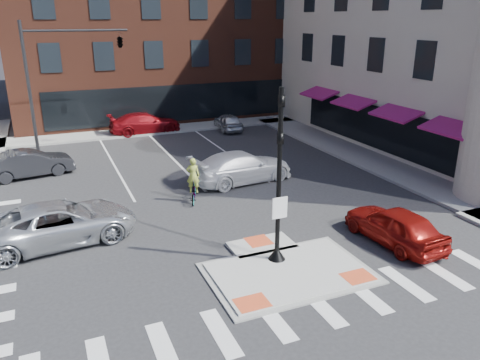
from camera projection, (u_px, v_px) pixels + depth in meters
name	position (u px, v px, depth m)	size (l,w,h in m)	color
ground	(282.00, 267.00, 16.09)	(120.00, 120.00, 0.00)	#28282B
refuge_island	(285.00, 269.00, 15.85)	(5.40, 4.65, 0.13)	gray
sidewalk_e	(362.00, 156.00, 28.74)	(3.00, 24.00, 0.15)	gray
sidewalk_n	(184.00, 127.00, 36.30)	(26.00, 3.00, 0.15)	gray
building_n	(149.00, 21.00, 42.45)	(24.40, 18.40, 15.50)	#522619
building_far_left	(59.00, 44.00, 58.19)	(10.00, 12.00, 10.00)	slate
building_far_right	(158.00, 34.00, 64.39)	(12.00, 12.00, 12.00)	brown
signal_pole	(278.00, 200.00, 15.66)	(0.60, 0.60, 5.98)	black
mast_arm_signal	(96.00, 51.00, 28.42)	(6.10, 2.24, 8.00)	black
silver_suv	(60.00, 223.00, 17.66)	(2.62, 5.69, 1.58)	silver
red_sedan	(395.00, 225.00, 17.61)	(1.70, 4.23, 1.44)	maroon
white_pickup	(242.00, 167.00, 24.25)	(2.23, 5.47, 1.59)	white
bg_car_dark	(30.00, 163.00, 25.05)	(1.54, 4.42, 1.46)	#27282D
bg_car_silver	(228.00, 122.00, 35.45)	(1.51, 3.75, 1.28)	silver
bg_car_red	(145.00, 123.00, 34.50)	(2.11, 5.19, 1.50)	maroon
cyclist	(193.00, 187.00, 21.60)	(1.14, 1.75, 2.11)	#3F3F44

